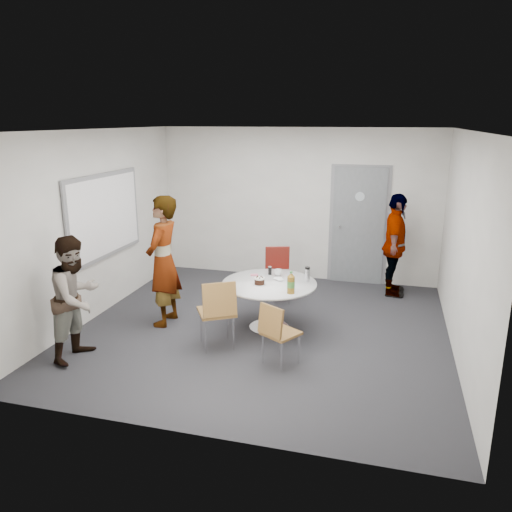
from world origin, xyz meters
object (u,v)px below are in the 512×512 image
(chair_far, at_px, (278,268))
(person_main, at_px, (163,261))
(person_left, at_px, (76,298))
(door, at_px, (358,226))
(whiteboard, at_px, (105,216))
(table, at_px, (271,289))
(chair_near_left, at_px, (218,308))
(chair_near_right, at_px, (277,329))
(person_right, at_px, (395,245))

(chair_far, relative_size, person_main, 0.47)
(person_left, bearing_deg, door, -32.19)
(whiteboard, xyz_separation_m, person_main, (1.07, -0.33, -0.53))
(chair_far, distance_m, person_left, 3.24)
(table, height_order, chair_far, table)
(chair_near_left, bearing_deg, person_main, 117.87)
(chair_far, bearing_deg, chair_near_left, 63.74)
(whiteboard, relative_size, chair_far, 2.22)
(whiteboard, xyz_separation_m, chair_near_left, (2.08, -0.94, -0.89))
(chair_near_left, height_order, chair_near_right, chair_near_left)
(person_left, bearing_deg, person_main, -18.06)
(door, height_order, whiteboard, door)
(whiteboard, xyz_separation_m, chair_near_right, (2.89, -1.19, -0.98))
(chair_near_right, xyz_separation_m, person_left, (-2.38, -0.38, 0.29))
(chair_near_right, distance_m, person_main, 2.06)
(table, xyz_separation_m, chair_near_left, (-0.49, -0.80, -0.02))
(door, bearing_deg, whiteboard, -147.34)
(chair_near_left, relative_size, person_main, 0.50)
(chair_near_right, bearing_deg, person_right, 97.06)
(chair_near_right, xyz_separation_m, person_right, (1.30, 2.94, 0.38))
(chair_near_left, xyz_separation_m, person_left, (-1.57, -0.63, 0.20))
(table, relative_size, chair_near_right, 1.66)
(chair_far, relative_size, person_right, 0.51)
(door, bearing_deg, person_main, -133.60)
(door, bearing_deg, chair_near_right, -100.91)
(chair_far, bearing_deg, person_left, 37.05)
(chair_near_right, relative_size, person_left, 0.51)
(whiteboard, bearing_deg, table, -3.27)
(person_main, bearing_deg, door, 135.32)
(chair_far, xyz_separation_m, person_left, (-1.89, -2.63, 0.24))
(person_left, bearing_deg, chair_near_right, -74.73)
(door, distance_m, chair_near_right, 3.58)
(chair_far, bearing_deg, door, -150.55)
(whiteboard, distance_m, person_right, 4.58)
(door, xyz_separation_m, chair_far, (-1.16, -1.23, -0.51))
(table, distance_m, chair_near_left, 0.93)
(chair_far, distance_m, person_main, 1.96)
(door, relative_size, person_right, 1.25)
(whiteboard, relative_size, person_left, 1.24)
(chair_near_left, xyz_separation_m, chair_far, (0.32, 1.99, -0.04))
(table, xyz_separation_m, person_main, (-1.50, -0.19, 0.34))
(whiteboard, distance_m, chair_near_left, 2.45)
(person_main, distance_m, person_left, 1.37)
(whiteboard, bearing_deg, door, 32.66)
(whiteboard, bearing_deg, chair_near_right, -22.45)
(door, bearing_deg, chair_near_left, -114.63)
(chair_near_left, height_order, person_left, person_left)
(chair_near_right, relative_size, person_main, 0.42)
(whiteboard, bearing_deg, person_main, -17.36)
(table, height_order, person_right, person_right)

